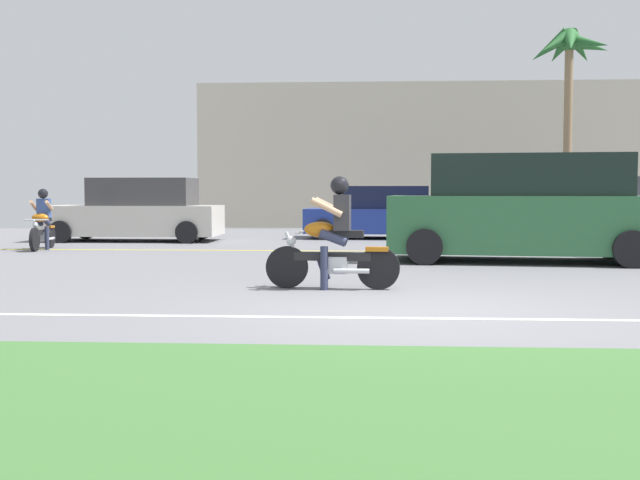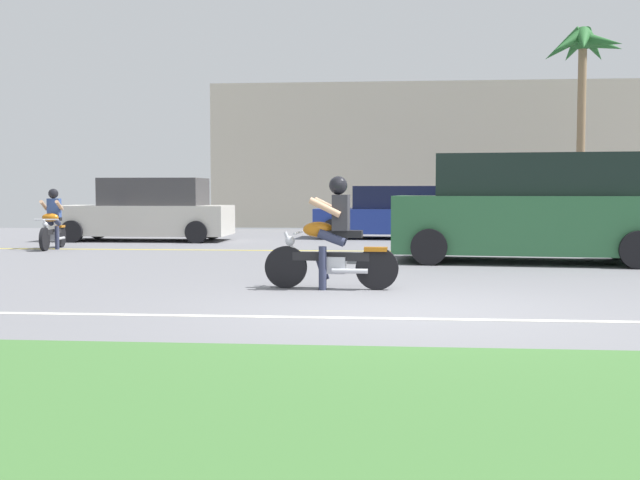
# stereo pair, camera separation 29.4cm
# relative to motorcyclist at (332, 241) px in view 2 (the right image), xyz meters

# --- Properties ---
(ground) EXTENTS (56.00, 30.00, 0.04)m
(ground) POSITION_rel_motorcyclist_xyz_m (0.94, 1.11, -0.65)
(ground) COLOR slate
(grass_median) EXTENTS (56.00, 3.80, 0.06)m
(grass_median) POSITION_rel_motorcyclist_xyz_m (0.94, -5.99, -0.60)
(grass_median) COLOR #3D6B33
(grass_median) RESTS_ON ground
(lane_line_near) EXTENTS (50.40, 0.12, 0.01)m
(lane_line_near) POSITION_rel_motorcyclist_xyz_m (0.94, -2.37, -0.63)
(lane_line_near) COLOR silver
(lane_line_near) RESTS_ON ground
(lane_line_far) EXTENTS (50.40, 0.12, 0.01)m
(lane_line_far) POSITION_rel_motorcyclist_xyz_m (0.94, 6.56, -0.63)
(lane_line_far) COLOR yellow
(lane_line_far) RESTS_ON ground
(motorcyclist) EXTENTS (1.79, 0.58, 1.49)m
(motorcyclist) POSITION_rel_motorcyclist_xyz_m (0.00, 0.00, 0.00)
(motorcyclist) COLOR black
(motorcyclist) RESTS_ON ground
(suv_nearby) EXTENTS (5.11, 2.56, 1.96)m
(suv_nearby) POSITION_rel_motorcyclist_xyz_m (3.31, 4.26, 0.32)
(suv_nearby) COLOR #2D663D
(suv_nearby) RESTS_ON ground
(parked_car_0) EXTENTS (4.45, 1.94, 1.63)m
(parked_car_0) POSITION_rel_motorcyclist_xyz_m (-5.54, 9.64, 0.13)
(parked_car_0) COLOR beige
(parked_car_0) RESTS_ON ground
(parked_car_1) EXTENTS (4.01, 2.17, 1.43)m
(parked_car_1) POSITION_rel_motorcyclist_xyz_m (0.79, 11.18, 0.04)
(parked_car_1) COLOR navy
(parked_car_1) RESTS_ON ground
(parked_car_2) EXTENTS (4.05, 2.10, 1.68)m
(parked_car_2) POSITION_rel_motorcyclist_xyz_m (6.62, 11.14, 0.15)
(parked_car_2) COLOR silver
(parked_car_2) RESTS_ON ground
(palm_tree_0) EXTENTS (2.47, 2.54, 6.16)m
(palm_tree_0) POSITION_rel_motorcyclist_xyz_m (6.43, 13.64, 4.63)
(palm_tree_0) COLOR #846B4C
(palm_tree_0) RESTS_ON ground
(motorcyclist_distant) EXTENTS (0.53, 1.61, 1.35)m
(motorcyclist_distant) POSITION_rel_motorcyclist_xyz_m (-6.74, 6.57, -0.06)
(motorcyclist_distant) COLOR black
(motorcyclist_distant) RESTS_ON ground
(building_far) EXTENTS (21.03, 4.00, 5.09)m
(building_far) POSITION_rel_motorcyclist_xyz_m (4.93, 19.11, 1.91)
(building_far) COLOR beige
(building_far) RESTS_ON ground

